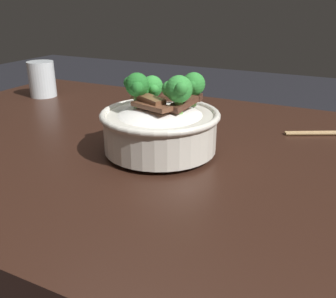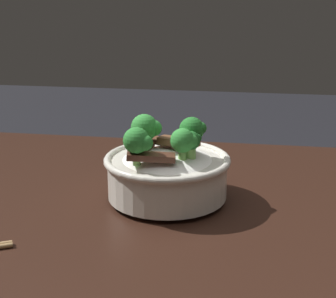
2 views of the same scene
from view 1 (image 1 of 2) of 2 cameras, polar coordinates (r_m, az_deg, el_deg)
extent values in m
cube|color=black|center=(0.72, 2.56, -2.19)|extent=(1.40, 0.79, 0.06)
cube|color=black|center=(1.45, -15.38, -6.87)|extent=(0.08, 0.08, 0.71)
cylinder|color=silver|center=(0.70, -1.18, -0.22)|extent=(0.09, 0.09, 0.01)
cylinder|color=silver|center=(0.68, -1.20, 2.64)|extent=(0.20, 0.20, 0.07)
torus|color=silver|center=(0.67, -1.23, 5.29)|extent=(0.22, 0.22, 0.01)
ellipsoid|color=white|center=(0.68, -1.22, 4.44)|extent=(0.17, 0.17, 0.05)
cube|color=#4C2B1E|center=(0.65, 2.34, 6.91)|extent=(0.03, 0.07, 0.02)
cube|color=brown|center=(0.64, -2.55, 6.55)|extent=(0.08, 0.05, 0.01)
cube|color=#4C2B1E|center=(0.70, 2.03, 7.85)|extent=(0.08, 0.04, 0.02)
cube|color=brown|center=(0.66, -3.08, 7.60)|extent=(0.08, 0.05, 0.02)
cylinder|color=#6BA84C|center=(0.70, -2.40, 7.57)|extent=(0.01, 0.01, 0.02)
sphere|color=green|center=(0.70, -2.43, 9.50)|extent=(0.04, 0.04, 0.04)
sphere|color=green|center=(0.70, -3.47, 9.57)|extent=(0.02, 0.02, 0.02)
sphere|color=green|center=(0.68, -2.17, 9.08)|extent=(0.02, 0.02, 0.02)
cylinder|color=#6BA84C|center=(0.68, -4.66, 7.31)|extent=(0.01, 0.01, 0.03)
sphere|color=#237028|center=(0.67, -4.74, 9.73)|extent=(0.04, 0.04, 0.04)
sphere|color=#237028|center=(0.67, -5.88, 10.01)|extent=(0.02, 0.02, 0.02)
sphere|color=#237028|center=(0.65, -4.68, 9.27)|extent=(0.02, 0.02, 0.02)
cylinder|color=#7AB256|center=(0.70, -3.74, 7.42)|extent=(0.02, 0.02, 0.02)
sphere|color=#1E6023|center=(0.69, -3.79, 9.14)|extent=(0.03, 0.03, 0.03)
sphere|color=#1E6023|center=(0.69, -4.74, 9.45)|extent=(0.01, 0.01, 0.01)
sphere|color=#1E6023|center=(0.68, -3.56, 8.79)|extent=(0.02, 0.02, 0.02)
cylinder|color=#6BA84C|center=(0.70, 3.86, 7.65)|extent=(0.01, 0.01, 0.03)
sphere|color=#2D8433|center=(0.69, 3.92, 9.85)|extent=(0.04, 0.04, 0.04)
sphere|color=#2D8433|center=(0.70, 2.92, 9.86)|extent=(0.03, 0.03, 0.03)
sphere|color=#2D8433|center=(0.68, 3.74, 9.71)|extent=(0.02, 0.02, 0.02)
cylinder|color=#6BA84C|center=(0.64, 1.66, 6.49)|extent=(0.01, 0.01, 0.03)
sphere|color=green|center=(0.63, 1.69, 9.11)|extent=(0.05, 0.05, 0.05)
sphere|color=green|center=(0.64, 0.26, 9.14)|extent=(0.03, 0.03, 0.03)
sphere|color=green|center=(0.61, 2.05, 9.20)|extent=(0.02, 0.02, 0.02)
cylinder|color=white|center=(1.16, -18.36, 7.78)|extent=(0.07, 0.07, 0.00)
cylinder|color=white|center=(1.15, -18.65, 10.06)|extent=(0.07, 0.07, 0.10)
cylinder|color=silver|center=(1.15, -18.56, 9.34)|extent=(0.06, 0.06, 0.06)
cylinder|color=#9E7A4C|center=(0.87, 24.05, 2.35)|extent=(0.19, 0.11, 0.01)
camera|label=2|loc=(1.44, 9.92, 25.08)|focal=54.23mm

